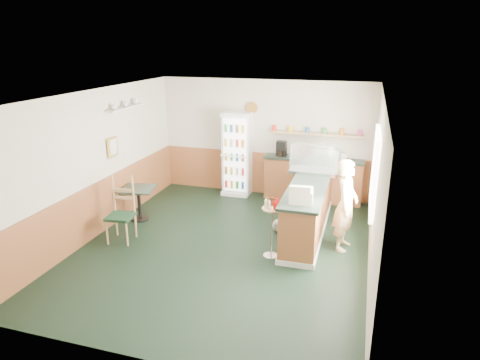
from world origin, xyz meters
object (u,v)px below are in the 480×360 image
at_px(cash_register, 301,195).
at_px(shopkeeper, 346,205).
at_px(display_case, 315,160).
at_px(cafe_table, 139,197).
at_px(cafe_chair, 123,207).
at_px(condiment_stand, 272,219).
at_px(drinks_fridge, 237,154).

bearing_deg(cash_register, shopkeeper, 32.62).
height_order(display_case, cafe_table, display_case).
relative_size(cash_register, cafe_chair, 0.33).
height_order(condiment_stand, cafe_table, condiment_stand).
bearing_deg(shopkeeper, cafe_table, 95.27).
relative_size(display_case, cafe_chair, 0.80).
bearing_deg(shopkeeper, condiment_stand, 126.69).
xyz_separation_m(drinks_fridge, condiment_stand, (1.48, -2.87, -0.30)).
bearing_deg(condiment_stand, shopkeeper, 30.01).
bearing_deg(display_case, condiment_stand, -104.25).
bearing_deg(condiment_stand, drinks_fridge, 117.32).
bearing_deg(cafe_chair, cash_register, -2.44).
relative_size(shopkeeper, cafe_chair, 1.36).
xyz_separation_m(cash_register, shopkeeper, (0.70, 0.55, -0.30)).
distance_m(drinks_fridge, cash_register, 3.37).
xyz_separation_m(cafe_table, cafe_chair, (0.17, -0.88, 0.15)).
relative_size(cash_register, cafe_table, 0.53).
xyz_separation_m(cash_register, cafe_chair, (-3.23, -0.22, -0.49)).
bearing_deg(cafe_table, cafe_chair, -78.89).
relative_size(drinks_fridge, display_case, 2.05).
distance_m(shopkeeper, cafe_table, 4.11).
height_order(cash_register, cafe_table, cash_register).
bearing_deg(condiment_stand, cafe_chair, -177.82).
xyz_separation_m(display_case, cafe_chair, (-3.23, -1.92, -0.65)).
distance_m(drinks_fridge, cafe_chair, 3.26).
xyz_separation_m(display_case, cash_register, (-0.00, -1.69, -0.16)).
bearing_deg(shopkeeper, display_case, 38.20).
bearing_deg(cash_register, condiment_stand, -171.19).
height_order(condiment_stand, cafe_chair, cafe_chair).
height_order(display_case, shopkeeper, shopkeeper).
bearing_deg(condiment_stand, display_case, 75.75).
bearing_deg(cafe_table, shopkeeper, -1.41).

